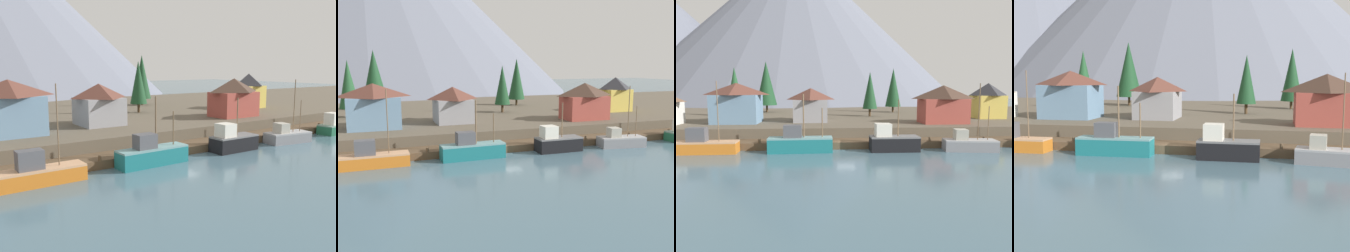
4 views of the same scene
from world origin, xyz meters
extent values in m
cube|color=#476675|center=(0.00, 20.00, -0.50)|extent=(400.00, 400.00, 1.00)
cube|color=brown|center=(0.00, 2.00, 0.50)|extent=(80.00, 4.00, 1.00)
cylinder|color=brown|center=(-20.00, 0.20, 0.80)|extent=(0.36, 0.36, 1.60)
cylinder|color=brown|center=(-12.00, 0.20, 0.80)|extent=(0.36, 0.36, 1.60)
cylinder|color=brown|center=(-4.00, 0.20, 0.80)|extent=(0.36, 0.36, 1.60)
cylinder|color=brown|center=(4.00, 0.20, 0.80)|extent=(0.36, 0.36, 1.60)
cylinder|color=brown|center=(12.00, 0.20, 0.80)|extent=(0.36, 0.36, 1.60)
cylinder|color=brown|center=(20.00, 0.20, 0.80)|extent=(0.36, 0.36, 1.60)
cylinder|color=brown|center=(28.00, 0.20, 0.80)|extent=(0.36, 0.36, 1.60)
cube|color=brown|center=(0.00, 32.00, 1.25)|extent=(400.00, 56.00, 2.50)
cube|color=#CC6B1E|center=(-18.73, -1.35, 0.70)|extent=(8.43, 2.46, 1.40)
cube|color=tan|center=(-18.73, -1.35, 1.50)|extent=(8.43, 2.46, 0.20)
cube|color=#4C4C51|center=(-19.66, -1.36, 2.51)|extent=(2.41, 1.56, 1.83)
cylinder|color=brown|center=(-16.91, -1.32, 5.53)|extent=(0.12, 0.12, 7.87)
cube|color=#196B70|center=(-6.26, -1.41, 0.91)|extent=(8.55, 2.58, 1.82)
cube|color=#679496|center=(-6.26, -1.41, 1.92)|extent=(8.55, 2.58, 0.20)
cube|color=#4C4C51|center=(-7.26, -1.43, 2.85)|extent=(2.40, 1.68, 1.65)
cylinder|color=brown|center=(-5.81, -1.40, 4.89)|extent=(0.18, 0.18, 5.74)
cylinder|color=brown|center=(-3.33, -1.34, 3.97)|extent=(0.15, 0.15, 3.90)
cube|color=black|center=(6.46, -1.48, 0.93)|extent=(6.59, 2.69, 1.86)
cube|color=slate|center=(6.46, -1.48, 1.96)|extent=(6.59, 2.69, 0.20)
cube|color=silver|center=(4.87, -1.48, 2.92)|extent=(2.08, 2.07, 1.73)
cylinder|color=brown|center=(6.96, -1.47, 4.53)|extent=(0.17, 0.17, 4.95)
cube|color=gray|center=(16.81, -2.05, 0.68)|extent=(7.25, 3.80, 1.35)
cube|color=#9F9FA2|center=(16.81, -2.05, 1.45)|extent=(7.25, 3.80, 0.20)
cube|color=#B2AD9E|center=(15.57, -1.86, 2.26)|extent=(1.90, 2.09, 1.41)
cylinder|color=brown|center=(17.83, -2.21, 5.38)|extent=(0.13, 0.13, 7.64)
cylinder|color=brown|center=(19.12, -2.42, 3.84)|extent=(0.11, 0.11, 4.58)
cube|color=gray|center=(-5.41, 14.62, 4.50)|extent=(5.97, 6.36, 4.00)
pyramid|color=brown|center=(-5.41, 14.62, 7.55)|extent=(6.27, 6.68, 2.08)
cube|color=#6689A8|center=(-18.24, 12.90, 4.96)|extent=(7.82, 6.23, 4.91)
pyramid|color=brown|center=(-18.24, 12.90, 8.45)|extent=(8.21, 6.54, 2.07)
cube|color=gold|center=(30.38, 18.58, 4.81)|extent=(5.53, 5.05, 4.61)
pyramid|color=#2D2D33|center=(30.38, 18.58, 8.37)|extent=(5.80, 5.31, 2.52)
cube|color=#9E4238|center=(17.72, 10.13, 4.62)|extent=(7.72, 4.96, 4.23)
pyramid|color=#422D23|center=(17.72, 10.13, 7.90)|extent=(8.10, 5.21, 2.34)
cylinder|color=#4C3823|center=(-17.51, 38.22, 3.42)|extent=(0.50, 0.50, 1.85)
cone|color=#194223|center=(-17.51, 38.22, 9.86)|extent=(5.17, 5.17, 11.02)
cylinder|color=#4C3823|center=(7.01, 24.28, 3.34)|extent=(0.50, 0.50, 1.68)
cone|color=#194223|center=(7.01, 24.28, 8.14)|extent=(3.18, 3.18, 7.93)
cylinder|color=#4C3823|center=(-22.26, 26.70, 3.36)|extent=(0.50, 0.50, 1.73)
cone|color=#1E4C28|center=(-22.26, 26.70, 8.68)|extent=(3.64, 3.64, 8.91)
cylinder|color=#4C3823|center=(14.77, 35.99, 3.24)|extent=(0.50, 0.50, 1.47)
cone|color=#194223|center=(14.77, 35.99, 8.81)|extent=(3.95, 3.95, 9.67)
camera|label=1|loc=(-28.18, -35.97, 10.98)|focal=39.68mm
camera|label=2|loc=(-18.94, -48.91, 12.55)|focal=40.45mm
camera|label=3|loc=(-3.30, -42.69, 8.42)|focal=33.22mm
camera|label=4|loc=(10.38, -47.00, 9.18)|focal=46.30mm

